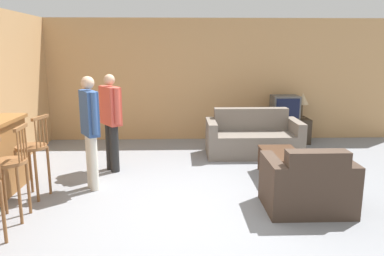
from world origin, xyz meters
TOP-DOWN VIEW (x-y plane):
  - ground_plane at (0.00, 0.00)m, footprint 24.00×24.00m
  - wall_back at (0.00, 3.72)m, footprint 9.40×0.08m
  - bar_chair_mid at (-2.23, -0.24)m, footprint 0.42×0.42m
  - bar_chair_far at (-2.23, 0.42)m, footprint 0.49×0.49m
  - couch_far at (1.10, 2.40)m, footprint 1.74×0.84m
  - armchair_near at (1.30, -0.10)m, footprint 1.03×0.80m
  - coffee_table at (1.29, 1.07)m, footprint 0.55×0.94m
  - tv_unit at (1.94, 3.31)m, footprint 1.03×0.55m
  - tv at (1.94, 3.31)m, footprint 0.55×0.45m
  - table_lamp at (2.31, 3.31)m, footprint 0.25×0.25m
  - person_by_window at (-1.38, 1.54)m, footprint 0.41×0.52m
  - person_by_counter at (-1.52, 0.72)m, footprint 0.33×0.45m

SIDE VIEW (x-z plane):
  - ground_plane at x=0.00m, z-range 0.00..0.00m
  - tv_unit at x=1.94m, z-range 0.00..0.52m
  - couch_far at x=1.10m, z-range -0.12..0.73m
  - armchair_near at x=1.30m, z-range -0.11..0.72m
  - coffee_table at x=1.29m, z-range 0.14..0.55m
  - bar_chair_mid at x=-2.23m, z-range 0.05..1.17m
  - bar_chair_far at x=-2.23m, z-range 0.05..1.17m
  - tv at x=1.94m, z-range 0.52..1.01m
  - person_by_window at x=-1.38m, z-range 0.09..1.67m
  - person_by_counter at x=-1.52m, z-range 0.11..1.72m
  - table_lamp at x=2.31m, z-range 0.65..1.19m
  - wall_back at x=0.00m, z-range 0.00..2.60m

